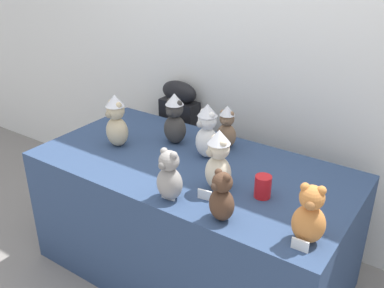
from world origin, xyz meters
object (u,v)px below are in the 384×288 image
object	(u,v)px
display_table	(192,219)
teddy_bear_cream	(218,161)
teddy_bear_snow	(207,131)
teddy_bear_charcoal	(175,119)
instrument_case	(180,144)
teddy_bear_sand	(116,121)
party_cup_red	(263,187)
teddy_bear_ginger	(310,216)
teddy_bear_cocoa	(222,197)
teddy_bear_mocha	(227,127)
teddy_bear_ash	(169,176)

from	to	relation	value
display_table	teddy_bear_cream	bearing A→B (deg)	-29.44
teddy_bear_snow	teddy_bear_charcoal	bearing A→B (deg)	-170.78
teddy_bear_charcoal	teddy_bear_snow	bearing A→B (deg)	-8.33
instrument_case	display_table	bearing A→B (deg)	-46.56
teddy_bear_sand	party_cup_red	size ratio (longest dim) A/B	2.86
teddy_bear_sand	teddy_bear_snow	xyz separation A→B (m)	(0.51, 0.18, -0.00)
teddy_bear_ginger	party_cup_red	bearing A→B (deg)	133.80
teddy_bear_snow	instrument_case	bearing A→B (deg)	158.14
instrument_case	teddy_bear_snow	xyz separation A→B (m)	(0.52, -0.45, 0.40)
teddy_bear_cream	teddy_bear_cocoa	world-z (taller)	teddy_bear_cream
teddy_bear_charcoal	teddy_bear_mocha	distance (m)	0.31
teddy_bear_mocha	teddy_bear_ginger	distance (m)	0.91
teddy_bear_charcoal	teddy_bear_cream	bearing A→B (deg)	-30.59
teddy_bear_cream	party_cup_red	xyz separation A→B (m)	(0.21, 0.06, -0.10)
teddy_bear_sand	teddy_bear_cocoa	bearing A→B (deg)	-8.08
teddy_bear_sand	teddy_bear_ginger	bearing A→B (deg)	-0.14
instrument_case	party_cup_red	distance (m)	1.20
teddy_bear_snow	display_table	bearing A→B (deg)	-78.40
teddy_bear_cream	teddy_bear_charcoal	xyz separation A→B (m)	(-0.49, 0.31, -0.00)
instrument_case	teddy_bear_ash	size ratio (longest dim) A/B	3.76
teddy_bear_ash	teddy_bear_snow	xyz separation A→B (m)	(-0.09, 0.46, 0.03)
display_table	teddy_bear_charcoal	size ratio (longest dim) A/B	5.67
instrument_case	teddy_bear_sand	bearing A→B (deg)	-87.14
display_table	teddy_bear_cocoa	distance (m)	0.71
teddy_bear_cream	teddy_bear_charcoal	size ratio (longest dim) A/B	1.02
teddy_bear_snow	teddy_bear_cocoa	bearing A→B (deg)	-31.99
display_table	teddy_bear_ginger	distance (m)	0.95
teddy_bear_ash	teddy_bear_snow	distance (m)	0.47
teddy_bear_charcoal	teddy_bear_ash	bearing A→B (deg)	-54.13
teddy_bear_cocoa	teddy_bear_ginger	size ratio (longest dim) A/B	0.89
teddy_bear_cocoa	teddy_bear_ginger	xyz separation A→B (m)	(0.36, 0.06, 0.01)
display_table	teddy_bear_snow	xyz separation A→B (m)	(0.02, 0.12, 0.52)
teddy_bear_charcoal	teddy_bear_snow	xyz separation A→B (m)	(0.25, -0.04, 0.00)
teddy_bear_sand	teddy_bear_ginger	world-z (taller)	teddy_bear_sand
teddy_bear_sand	teddy_bear_ash	size ratio (longest dim) A/B	1.23
teddy_bear_mocha	party_cup_red	xyz separation A→B (m)	(0.42, -0.37, -0.07)
teddy_bear_cocoa	teddy_bear_sand	xyz separation A→B (m)	(-0.89, 0.29, 0.04)
teddy_bear_sand	teddy_bear_ginger	xyz separation A→B (m)	(1.25, -0.23, -0.03)
teddy_bear_mocha	display_table	bearing A→B (deg)	-103.62
teddy_bear_ginger	teddy_bear_snow	distance (m)	0.84
teddy_bear_sand	teddy_bear_charcoal	bearing A→B (deg)	50.93
instrument_case	teddy_bear_ash	distance (m)	1.16
teddy_bear_mocha	teddy_bear_charcoal	bearing A→B (deg)	-161.62
teddy_bear_cocoa	teddy_bear_ash	bearing A→B (deg)	-161.49
teddy_bear_snow	party_cup_red	distance (m)	0.50
teddy_bear_ginger	teddy_bear_ash	size ratio (longest dim) A/B	1.04
teddy_bear_snow	teddy_bear_mocha	bearing A→B (deg)	99.96
teddy_bear_mocha	teddy_bear_ash	bearing A→B (deg)	-89.27
teddy_bear_sand	teddy_bear_mocha	world-z (taller)	teddy_bear_sand
teddy_bear_mocha	teddy_bear_ash	distance (m)	0.63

